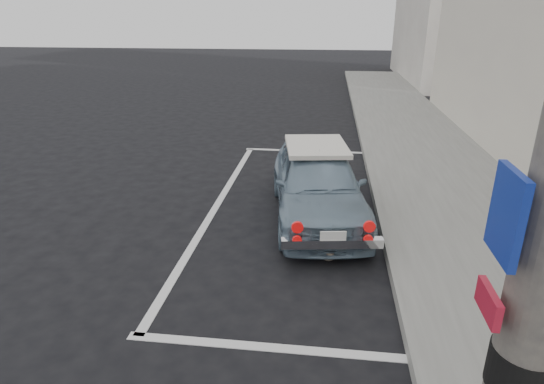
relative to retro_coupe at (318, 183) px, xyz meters
The scene contains 7 objects.
ground 2.90m from the retro_coupe, 106.99° to the right, with size 80.00×80.00×0.00m, color black.
sidewalk 2.53m from the retro_coupe, 16.88° to the right, with size 2.80×40.00×0.15m, color slate.
pline_rear 3.29m from the retro_coupe, 95.86° to the right, with size 3.00×0.12×0.01m, color silver.
pline_front 3.84m from the retro_coupe, 95.00° to the left, with size 3.00×0.12×0.01m, color silver.
pline_side 1.85m from the retro_coupe, behind, with size 0.12×7.00×0.01m, color silver.
retro_coupe is the anchor object (origin of this frame).
cat 1.48m from the retro_coupe, 81.93° to the right, with size 0.26×0.50×0.27m.
Camera 1 is at (0.93, -4.11, 3.10)m, focal length 30.00 mm.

